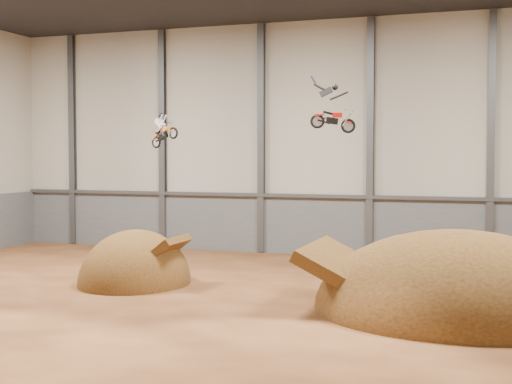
% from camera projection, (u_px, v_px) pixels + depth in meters
% --- Properties ---
extents(floor, '(40.00, 40.00, 0.00)m').
position_uv_depth(floor, '(225.00, 304.00, 28.73)').
color(floor, '#4E2914').
rests_on(floor, ground).
extents(back_wall, '(40.00, 0.10, 14.00)m').
position_uv_depth(back_wall, '(315.00, 138.00, 42.55)').
color(back_wall, '#B6B0A1').
rests_on(back_wall, ground).
extents(lower_band_back, '(39.80, 0.18, 3.50)m').
position_uv_depth(lower_band_back, '(314.00, 226.00, 42.73)').
color(lower_band_back, slate).
rests_on(lower_band_back, ground).
extents(steel_rail, '(39.80, 0.35, 0.20)m').
position_uv_depth(steel_rail, '(314.00, 196.00, 42.50)').
color(steel_rail, '#47494F').
rests_on(steel_rail, lower_band_back).
extents(steel_column_0, '(0.40, 0.36, 13.90)m').
position_uv_depth(steel_column_0, '(73.00, 140.00, 47.70)').
color(steel_column_0, '#47494F').
rests_on(steel_column_0, ground).
extents(steel_column_1, '(0.40, 0.36, 13.90)m').
position_uv_depth(steel_column_1, '(162.00, 139.00, 45.57)').
color(steel_column_1, '#47494F').
rests_on(steel_column_1, ground).
extents(steel_column_2, '(0.40, 0.36, 13.90)m').
position_uv_depth(steel_column_2, '(261.00, 138.00, 43.43)').
color(steel_column_2, '#47494F').
rests_on(steel_column_2, ground).
extents(steel_column_3, '(0.40, 0.36, 13.90)m').
position_uv_depth(steel_column_3, '(370.00, 138.00, 41.30)').
color(steel_column_3, '#47494F').
rests_on(steel_column_3, ground).
extents(steel_column_4, '(0.40, 0.36, 13.90)m').
position_uv_depth(steel_column_4, '(491.00, 137.00, 39.16)').
color(steel_column_4, '#47494F').
rests_on(steel_column_4, ground).
extents(takeoff_ramp, '(5.06, 5.83, 5.06)m').
position_uv_depth(takeoff_ramp, '(135.00, 284.00, 33.16)').
color(takeoff_ramp, '#3E250F').
rests_on(takeoff_ramp, ground).
extents(landing_ramp, '(10.97, 9.70, 6.33)m').
position_uv_depth(landing_ramp, '(457.00, 313.00, 27.10)').
color(landing_ramp, '#3E250F').
rests_on(landing_ramp, ground).
extents(fmx_rider_a, '(2.48, 1.46, 2.27)m').
position_uv_depth(fmx_rider_a, '(166.00, 126.00, 36.26)').
color(fmx_rider_a, orange).
extents(fmx_rider_b, '(3.04, 1.30, 2.64)m').
position_uv_depth(fmx_rider_b, '(332.00, 105.00, 31.12)').
color(fmx_rider_b, '#B61007').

